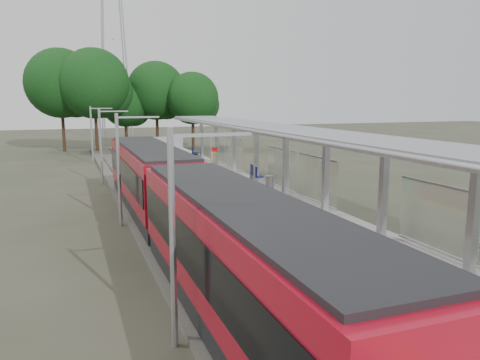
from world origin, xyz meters
name	(u,v)px	position (x,y,z in m)	size (l,w,h in m)	color
trackbed	(155,215)	(-4.50, 20.00, 0.12)	(3.00, 70.00, 0.24)	#59544C
platform	(236,201)	(0.00, 20.00, 0.50)	(6.00, 50.00, 1.00)	gray
tactile_strip	(191,196)	(-2.55, 20.00, 1.01)	(0.60, 50.00, 0.02)	gold
end_fence	(155,143)	(0.00, 44.95, 1.60)	(6.00, 0.10, 1.20)	#9EA0A5
train	(180,202)	(-4.50, 14.03, 2.05)	(2.74, 27.60, 3.62)	black
canopy	(295,139)	(1.61, 16.19, 4.20)	(3.27, 38.00, 3.66)	#9EA0A5
pylon	(112,13)	(-1.00, 73.00, 19.00)	(8.00, 4.00, 38.00)	#9EA0A5
tree_cluster	(115,89)	(-2.87, 53.86, 7.23)	(21.92, 10.51, 11.87)	#382316
catenary_masts	(120,166)	(-6.22, 19.00, 2.91)	(2.08, 48.16, 5.40)	#9EA0A5
bench_mid	(255,174)	(2.13, 22.43, 1.57)	(0.71, 1.63, 1.08)	#101152
bench_far	(194,152)	(1.53, 34.73, 1.60)	(0.99, 1.75, 1.14)	#101152
info_pillar_far	(215,164)	(0.44, 25.31, 1.85)	(0.44, 0.44, 1.97)	beige
litter_bin	(270,185)	(1.53, 18.95, 1.50)	(0.49, 0.49, 1.01)	#9EA0A5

